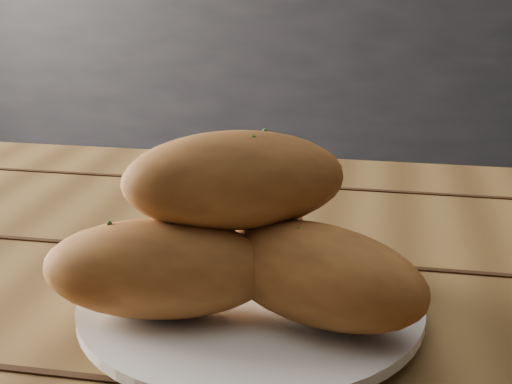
% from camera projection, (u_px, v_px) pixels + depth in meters
% --- Properties ---
extents(counter, '(2.80, 0.60, 0.90)m').
position_uv_depth(counter, '(351.00, 103.00, 2.73)').
color(counter, black).
rests_on(counter, ground).
extents(plate, '(0.24, 0.24, 0.02)m').
position_uv_depth(plate, '(251.00, 307.00, 0.51)').
color(plate, white).
rests_on(plate, table).
extents(bread_rolls, '(0.27, 0.22, 0.12)m').
position_uv_depth(bread_rolls, '(242.00, 237.00, 0.49)').
color(bread_rolls, '#B67132').
rests_on(bread_rolls, plate).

